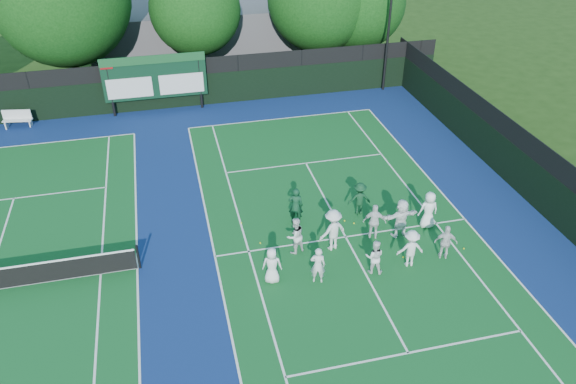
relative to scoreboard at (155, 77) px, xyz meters
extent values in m
plane|color=#1E3A0F|center=(7.01, -15.59, -2.19)|extent=(120.00, 120.00, 0.00)
cube|color=navy|center=(1.01, -14.59, -2.19)|extent=(34.00, 32.00, 0.01)
cube|color=#115320|center=(7.01, -14.59, -2.18)|extent=(10.97, 23.77, 0.00)
cube|color=silver|center=(7.01, -2.70, -2.18)|extent=(10.97, 0.08, 0.00)
cube|color=silver|center=(1.53, -14.59, -2.18)|extent=(0.08, 23.77, 0.00)
cube|color=silver|center=(12.50, -14.59, -2.18)|extent=(0.08, 23.77, 0.00)
cube|color=silver|center=(2.90, -14.59, -2.18)|extent=(0.08, 23.77, 0.00)
cube|color=silver|center=(11.13, -14.59, -2.18)|extent=(0.08, 23.77, 0.00)
cube|color=silver|center=(7.01, -20.99, -2.18)|extent=(8.23, 0.08, 0.00)
cube|color=silver|center=(7.01, -8.19, -2.18)|extent=(8.23, 0.08, 0.00)
cube|color=silver|center=(7.01, -14.59, -2.18)|extent=(0.08, 12.80, 0.00)
cube|color=silver|center=(-6.99, -2.70, -2.18)|extent=(10.97, 0.08, 0.00)
cube|color=silver|center=(-1.50, -14.59, -2.18)|extent=(0.08, 23.77, 0.00)
cube|color=silver|center=(-2.87, -14.59, -2.18)|extent=(0.08, 23.77, 0.00)
cube|color=silver|center=(-6.99, -8.19, -2.18)|extent=(8.23, 0.08, 0.00)
cube|color=black|center=(1.01, 0.41, -1.19)|extent=(34.00, 0.08, 2.00)
cube|color=black|center=(1.01, 0.41, 0.31)|extent=(34.00, 0.05, 1.00)
cube|color=black|center=(16.01, -14.59, -1.19)|extent=(0.08, 32.00, 2.00)
cube|color=black|center=(16.01, -14.59, 0.31)|extent=(0.05, 32.00, 1.00)
cylinder|color=black|center=(-2.59, 0.01, -0.44)|extent=(0.16, 0.16, 3.50)
cylinder|color=black|center=(2.61, 0.01, -0.44)|extent=(0.16, 0.16, 3.50)
cube|color=black|center=(0.01, 0.01, 0.01)|extent=(6.00, 0.15, 2.60)
cube|color=#154922|center=(0.01, -0.09, 1.11)|extent=(6.00, 0.05, 0.50)
cube|color=silver|center=(-1.49, -0.09, -0.49)|extent=(2.60, 0.04, 1.20)
cube|color=silver|center=(1.51, -0.09, -0.49)|extent=(2.60, 0.04, 1.20)
cube|color=maroon|center=(-2.59, -0.09, 1.01)|extent=(0.70, 0.04, 0.50)
cube|color=#545358|center=(5.01, 8.41, -0.19)|extent=(18.00, 6.00, 4.00)
cylinder|color=black|center=(14.51, 0.11, 2.81)|extent=(0.16, 0.16, 10.00)
cylinder|color=black|center=(-1.39, -14.59, -1.64)|extent=(0.10, 0.10, 1.10)
cube|color=silver|center=(-7.91, -0.29, -1.74)|extent=(1.66, 0.70, 0.06)
cube|color=silver|center=(-7.91, -0.12, -1.44)|extent=(1.60, 0.34, 0.54)
cube|color=silver|center=(-8.55, -0.29, -1.98)|extent=(0.13, 0.38, 0.43)
cube|color=silver|center=(-7.26, -0.29, -1.98)|extent=(0.13, 0.38, 0.43)
cylinder|color=black|center=(-4.78, 3.91, -0.66)|extent=(0.44, 0.44, 3.06)
sphere|color=#0C370D|center=(-4.18, 4.21, 3.09)|extent=(5.66, 5.66, 5.66)
cylinder|color=black|center=(3.00, 3.91, -0.79)|extent=(0.44, 0.44, 2.81)
sphere|color=#0C370D|center=(3.00, 3.91, 2.76)|extent=(5.73, 5.73, 5.73)
sphere|color=#0C370D|center=(3.60, 4.21, 2.19)|extent=(4.01, 4.01, 4.01)
cylinder|color=black|center=(11.14, 3.91, -0.90)|extent=(0.44, 0.44, 2.59)
sphere|color=#0C370D|center=(11.74, 4.21, 2.30)|extent=(4.85, 4.85, 4.85)
cylinder|color=black|center=(13.80, 3.91, -0.99)|extent=(0.44, 0.44, 2.41)
sphere|color=#0C370D|center=(13.80, 3.91, 2.60)|extent=(6.36, 6.36, 6.36)
sphere|color=#0C370D|center=(14.40, 4.21, 1.96)|extent=(4.45, 4.45, 4.45)
sphere|color=yellow|center=(3.45, -14.18, -2.16)|extent=(0.07, 0.07, 0.07)
sphere|color=yellow|center=(7.33, -13.50, -2.16)|extent=(0.07, 0.07, 0.07)
sphere|color=yellow|center=(8.81, -16.41, -2.16)|extent=(0.07, 0.07, 0.07)
sphere|color=yellow|center=(2.93, -12.60, -2.16)|extent=(0.07, 0.07, 0.07)
sphere|color=yellow|center=(7.66, -13.77, -2.16)|extent=(0.07, 0.07, 0.07)
sphere|color=yellow|center=(11.43, -16.48, -2.16)|extent=(0.07, 0.07, 0.07)
imported|color=white|center=(3.45, -16.53, -1.43)|extent=(0.84, 0.66, 1.52)
imported|color=silver|center=(5.10, -16.94, -1.41)|extent=(0.65, 0.52, 1.57)
imported|color=white|center=(7.34, -16.92, -1.46)|extent=(0.86, 0.76, 1.46)
imported|color=silver|center=(8.84, -16.85, -1.39)|extent=(1.09, 0.69, 1.61)
imported|color=silver|center=(10.36, -16.76, -1.43)|extent=(0.96, 0.66, 1.52)
imported|color=silver|center=(4.71, -15.02, -1.39)|extent=(0.94, 0.84, 1.60)
imported|color=silver|center=(6.23, -15.15, -1.27)|extent=(1.35, 1.03, 1.84)
imported|color=silver|center=(8.12, -14.87, -1.38)|extent=(1.02, 0.68, 1.62)
imported|color=white|center=(9.23, -14.99, -1.31)|extent=(1.67, 0.64, 1.76)
imported|color=white|center=(10.62, -14.66, -1.34)|extent=(0.86, 0.58, 1.70)
imported|color=#0F3922|center=(5.24, -13.05, -1.33)|extent=(0.71, 0.56, 1.72)
imported|color=#0F391E|center=(8.12, -13.05, -1.41)|extent=(1.06, 0.68, 1.55)
camera|label=1|loc=(0.27, -32.24, 12.07)|focal=35.00mm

